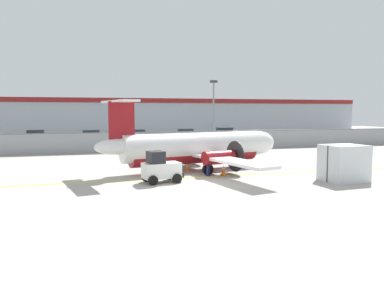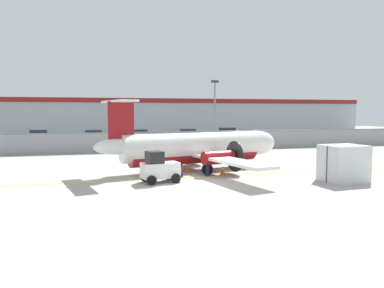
% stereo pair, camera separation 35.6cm
% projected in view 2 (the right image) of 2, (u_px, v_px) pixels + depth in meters
% --- Properties ---
extents(ground_plane, '(140.00, 140.00, 0.01)m').
position_uv_depth(ground_plane, '(193.00, 177.00, 23.90)').
color(ground_plane, '#ADA89E').
extents(perimeter_fence, '(98.00, 0.10, 2.10)m').
position_uv_depth(perimeter_fence, '(153.00, 141.00, 39.21)').
color(perimeter_fence, gray).
rests_on(perimeter_fence, ground).
extents(parking_lot_strip, '(98.00, 17.00, 0.12)m').
position_uv_depth(parking_lot_strip, '(140.00, 142.00, 50.37)').
color(parking_lot_strip, '#38383A').
rests_on(parking_lot_strip, ground).
extents(background_building, '(91.00, 8.10, 6.50)m').
position_uv_depth(background_building, '(127.00, 117.00, 67.89)').
color(background_building, '#A8B2BC').
rests_on(background_building, ground).
extents(commuter_airplane, '(14.23, 15.96, 4.92)m').
position_uv_depth(commuter_airplane, '(199.00, 148.00, 26.89)').
color(commuter_airplane, white).
rests_on(commuter_airplane, ground).
extents(baggage_tug, '(2.49, 1.73, 1.88)m').
position_uv_depth(baggage_tug, '(159.00, 168.00, 22.16)').
color(baggage_tug, silver).
rests_on(baggage_tug, ground).
extents(ground_crew_worker, '(0.48, 0.48, 1.70)m').
position_uv_depth(ground_crew_worker, '(208.00, 162.00, 24.35)').
color(ground_crew_worker, '#191E4C').
rests_on(ground_crew_worker, ground).
extents(cargo_container, '(2.54, 2.17, 2.20)m').
position_uv_depth(cargo_container, '(343.00, 163.00, 22.46)').
color(cargo_container, silver).
rests_on(cargo_container, ground).
extents(traffic_cone_near_left, '(0.36, 0.36, 0.64)m').
position_uv_depth(traffic_cone_near_left, '(145.00, 167.00, 26.35)').
color(traffic_cone_near_left, orange).
rests_on(traffic_cone_near_left, ground).
extents(traffic_cone_near_right, '(0.36, 0.36, 0.64)m').
position_uv_depth(traffic_cone_near_right, '(223.00, 170.00, 24.75)').
color(traffic_cone_near_right, orange).
rests_on(traffic_cone_near_right, ground).
extents(traffic_cone_far_left, '(0.36, 0.36, 0.64)m').
position_uv_depth(traffic_cone_far_left, '(187.00, 167.00, 26.25)').
color(traffic_cone_far_left, orange).
rests_on(traffic_cone_far_left, ground).
extents(parked_car_0, '(4.28, 2.17, 1.58)m').
position_uv_depth(parked_car_0, '(40.00, 136.00, 51.49)').
color(parked_car_0, black).
rests_on(parked_car_0, parking_lot_strip).
extents(parked_car_1, '(4.26, 2.13, 1.58)m').
position_uv_depth(parked_car_1, '(95.00, 136.00, 50.98)').
color(parked_car_1, red).
rests_on(parked_car_1, parking_lot_strip).
extents(parked_car_2, '(4.38, 2.42, 1.58)m').
position_uv_depth(parked_car_2, '(139.00, 135.00, 52.80)').
color(parked_car_2, silver).
rests_on(parked_car_2, parking_lot_strip).
extents(parked_car_3, '(4.38, 2.42, 1.58)m').
position_uv_depth(parked_car_3, '(187.00, 134.00, 54.17)').
color(parked_car_3, slate).
rests_on(parked_car_3, parking_lot_strip).
extents(parked_car_4, '(4.38, 2.42, 1.58)m').
position_uv_depth(parked_car_4, '(227.00, 133.00, 58.36)').
color(parked_car_4, '#19662D').
rests_on(parked_car_4, parking_lot_strip).
extents(apron_light_pole, '(0.70, 0.30, 7.27)m').
position_uv_depth(apron_light_pole, '(215.00, 110.00, 37.06)').
color(apron_light_pole, slate).
rests_on(apron_light_pole, ground).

